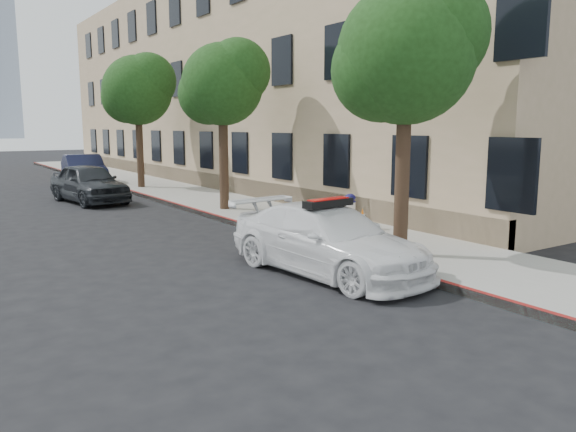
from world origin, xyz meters
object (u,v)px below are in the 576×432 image
at_px(parked_car_far, 84,171).
at_px(police_car, 328,240).
at_px(parked_car_mid, 89,183).
at_px(fire_hydrant, 350,211).
at_px(traffic_cone, 362,220).

bearing_deg(parked_car_far, police_car, -84.52).
distance_m(police_car, parked_car_mid, 13.06).
bearing_deg(parked_car_mid, police_car, -92.56).
bearing_deg(parked_car_far, fire_hydrant, -74.13).
bearing_deg(parked_car_mid, fire_hydrant, -75.55).
relative_size(parked_car_mid, parked_car_far, 0.94).
bearing_deg(parked_car_far, traffic_cone, -74.84).
relative_size(fire_hydrant, traffic_cone, 1.48).
bearing_deg(parked_car_far, parked_car_mid, -96.46).
xyz_separation_m(parked_car_mid, fire_hydrant, (4.11, -10.15, -0.13)).
bearing_deg(police_car, fire_hydrant, 37.54).
bearing_deg(police_car, parked_car_far, 83.12).
xyz_separation_m(police_car, parked_car_mid, (-1.15, 13.01, 0.06)).
relative_size(parked_car_mid, traffic_cone, 6.86).
bearing_deg(traffic_cone, police_car, -141.86).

